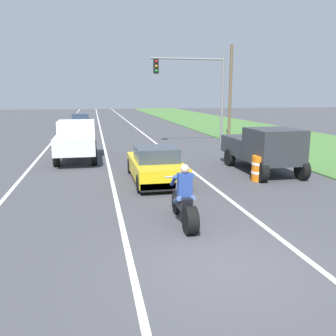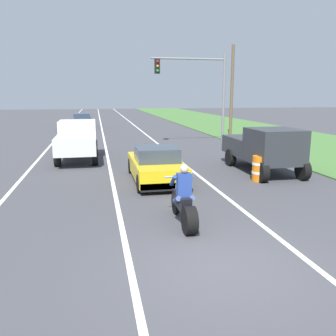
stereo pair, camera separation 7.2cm
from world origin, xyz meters
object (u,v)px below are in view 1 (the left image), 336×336
at_px(traffic_light_mast_near, 200,84).
at_px(construction_barrel_nearest, 259,168).
at_px(pickup_truck_right_shoulder_dark_grey, 263,147).
at_px(sports_car_yellow, 156,165).
at_px(distant_car_far_ahead, 81,121).
at_px(motorcycle_with_rider, 184,203).
at_px(pickup_truck_left_lane_white, 76,139).

distance_m(traffic_light_mast_near, construction_barrel_nearest, 11.03).
bearing_deg(pickup_truck_right_shoulder_dark_grey, sports_car_yellow, -171.21).
xyz_separation_m(sports_car_yellow, traffic_light_mast_near, (4.67, 9.66, 3.39)).
bearing_deg(construction_barrel_nearest, distant_car_far_ahead, 107.20).
bearing_deg(motorcycle_with_rider, distant_car_far_ahead, 96.97).
height_order(pickup_truck_right_shoulder_dark_grey, traffic_light_mast_near, traffic_light_mast_near).
bearing_deg(distant_car_far_ahead, construction_barrel_nearest, -72.80).
xyz_separation_m(pickup_truck_left_lane_white, construction_barrel_nearest, (7.20, -6.20, -0.60)).
height_order(pickup_truck_left_lane_white, construction_barrel_nearest, pickup_truck_left_lane_white).
bearing_deg(pickup_truck_left_lane_white, distant_car_far_ahead, 91.17).
distance_m(sports_car_yellow, construction_barrel_nearest, 4.06).
relative_size(pickup_truck_right_shoulder_dark_grey, distant_car_far_ahead, 1.20).
relative_size(sports_car_yellow, traffic_light_mast_near, 0.72).
distance_m(pickup_truck_left_lane_white, construction_barrel_nearest, 9.52).
relative_size(traffic_light_mast_near, distant_car_far_ahead, 1.50).
xyz_separation_m(sports_car_yellow, construction_barrel_nearest, (3.98, -0.77, -0.13)).
distance_m(motorcycle_with_rider, pickup_truck_left_lane_white, 10.82).
relative_size(motorcycle_with_rider, pickup_truck_right_shoulder_dark_grey, 0.46).
height_order(sports_car_yellow, distant_car_far_ahead, distant_car_far_ahead).
xyz_separation_m(motorcycle_with_rider, pickup_truck_right_shoulder_dark_grey, (4.97, 5.67, 0.51)).
xyz_separation_m(pickup_truck_left_lane_white, distant_car_far_ahead, (-0.37, 18.25, -0.33)).
distance_m(traffic_light_mast_near, distant_car_far_ahead, 16.60).
relative_size(motorcycle_with_rider, traffic_light_mast_near, 0.37).
bearing_deg(traffic_light_mast_near, sports_car_yellow, -115.82).
distance_m(construction_barrel_nearest, distant_car_far_ahead, 25.60).
distance_m(pickup_truck_right_shoulder_dark_grey, traffic_light_mast_near, 9.37).
distance_m(pickup_truck_right_shoulder_dark_grey, distant_car_far_ahead, 24.44).
distance_m(sports_car_yellow, distant_car_far_ahead, 23.95).
bearing_deg(pickup_truck_left_lane_white, construction_barrel_nearest, -40.74).
xyz_separation_m(sports_car_yellow, distant_car_far_ahead, (-3.59, 23.68, 0.14)).
height_order(sports_car_yellow, pickup_truck_right_shoulder_dark_grey, pickup_truck_right_shoulder_dark_grey).
relative_size(construction_barrel_nearest, distant_car_far_ahead, 0.25).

